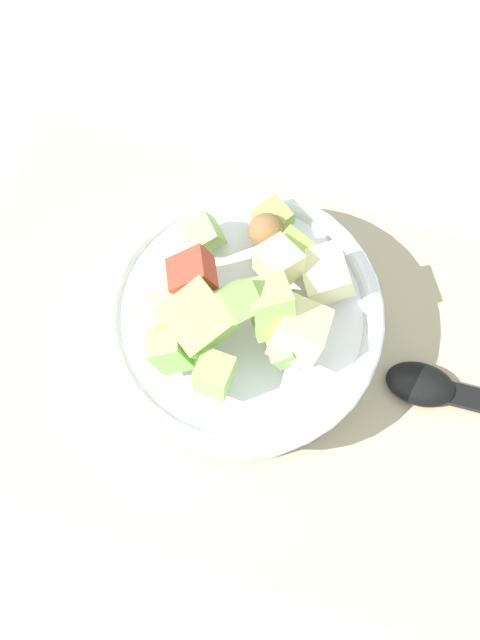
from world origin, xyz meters
name	(u,v)px	position (x,y,z in m)	size (l,w,h in m)	color
ground_plane	(236,355)	(0.00, 0.00, 0.00)	(2.40, 2.40, 0.00)	silver
placemat	(236,354)	(0.00, 0.00, 0.00)	(0.48, 0.33, 0.01)	tan
salad_bowl	(240,323)	(0.00, 0.01, 0.05)	(0.21, 0.21, 0.14)	white
serving_spoon	(479,400)	(0.19, 0.02, 0.01)	(0.22, 0.04, 0.01)	black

